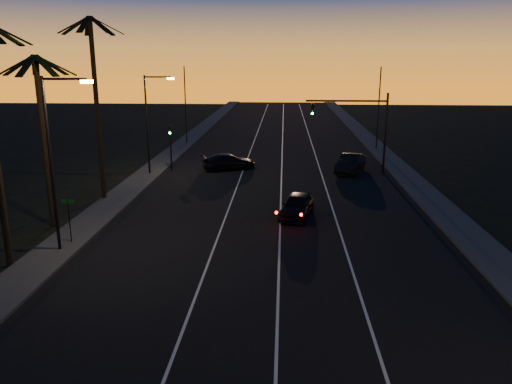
# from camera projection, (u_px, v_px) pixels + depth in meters

# --- Properties ---
(road) EXTENTS (20.00, 170.00, 0.01)m
(road) POSITION_uv_depth(u_px,v_px,m) (274.00, 202.00, 35.22)
(road) COLOR black
(road) RESTS_ON ground
(sidewalk_left) EXTENTS (2.40, 170.00, 0.16)m
(sidewalk_left) POSITION_uv_depth(u_px,v_px,m) (118.00, 199.00, 35.81)
(sidewalk_left) COLOR #373734
(sidewalk_left) RESTS_ON ground
(sidewalk_right) EXTENTS (2.40, 170.00, 0.16)m
(sidewalk_right) POSITION_uv_depth(u_px,v_px,m) (435.00, 203.00, 34.60)
(sidewalk_right) COLOR #373734
(sidewalk_right) RESTS_ON ground
(lane_stripe_left) EXTENTS (0.12, 160.00, 0.01)m
(lane_stripe_left) POSITION_uv_depth(u_px,v_px,m) (231.00, 201.00, 35.38)
(lane_stripe_left) COLOR silver
(lane_stripe_left) RESTS_ON road
(lane_stripe_mid) EXTENTS (0.12, 160.00, 0.01)m
(lane_stripe_mid) POSITION_uv_depth(u_px,v_px,m) (281.00, 202.00, 35.19)
(lane_stripe_mid) COLOR silver
(lane_stripe_mid) RESTS_ON road
(lane_stripe_right) EXTENTS (0.12, 160.00, 0.01)m
(lane_stripe_right) POSITION_uv_depth(u_px,v_px,m) (331.00, 203.00, 35.00)
(lane_stripe_right) COLOR silver
(lane_stripe_right) RESTS_ON road
(palm_mid) EXTENTS (4.25, 4.16, 10.03)m
(palm_mid) POSITION_uv_depth(u_px,v_px,m) (42.00, 123.00, 28.54)
(palm_mid) COLOR black
(palm_mid) RESTS_ON ground
(palm_far) EXTENTS (4.25, 4.16, 12.53)m
(palm_far) POSITION_uv_depth(u_px,v_px,m) (96.00, 92.00, 33.92)
(palm_far) COLOR black
(palm_far) RESTS_ON ground
(streetlight_left_near) EXTENTS (2.55, 0.26, 9.00)m
(streetlight_left_near) POSITION_uv_depth(u_px,v_px,m) (55.00, 152.00, 24.78)
(streetlight_left_near) COLOR black
(streetlight_left_near) RESTS_ON ground
(streetlight_left_far) EXTENTS (2.55, 0.26, 8.50)m
(streetlight_left_far) POSITION_uv_depth(u_px,v_px,m) (150.00, 117.00, 42.22)
(streetlight_left_far) COLOR black
(streetlight_left_far) RESTS_ON ground
(street_sign) EXTENTS (0.70, 0.06, 2.60)m
(street_sign) POSITION_uv_depth(u_px,v_px,m) (69.00, 216.00, 26.70)
(street_sign) COLOR black
(street_sign) RESTS_ON ground
(signal_mast) EXTENTS (7.10, 0.41, 7.00)m
(signal_mast) POSITION_uv_depth(u_px,v_px,m) (359.00, 119.00, 43.25)
(signal_mast) COLOR black
(signal_mast) RESTS_ON ground
(signal_post) EXTENTS (0.28, 0.37, 4.20)m
(signal_post) POSITION_uv_depth(u_px,v_px,m) (170.00, 139.00, 44.63)
(signal_post) COLOR black
(signal_post) RESTS_ON ground
(far_pole_left) EXTENTS (0.14, 0.14, 9.00)m
(far_pole_left) POSITION_uv_depth(u_px,v_px,m) (185.00, 106.00, 58.78)
(far_pole_left) COLOR black
(far_pole_left) RESTS_ON ground
(far_pole_right) EXTENTS (0.14, 0.14, 9.00)m
(far_pole_right) POSITION_uv_depth(u_px,v_px,m) (379.00, 109.00, 54.70)
(far_pole_right) COLOR black
(far_pole_right) RESTS_ON ground
(lead_car) EXTENTS (2.69, 5.12, 1.49)m
(lead_car) POSITION_uv_depth(u_px,v_px,m) (297.00, 205.00, 31.76)
(lead_car) COLOR black
(lead_car) RESTS_ON road
(right_car) EXTENTS (3.35, 5.21, 1.62)m
(right_car) POSITION_uv_depth(u_px,v_px,m) (350.00, 163.00, 44.24)
(right_car) COLOR black
(right_car) RESTS_ON road
(cross_car) EXTENTS (5.31, 3.78, 1.43)m
(cross_car) POSITION_uv_depth(u_px,v_px,m) (229.00, 162.00, 45.51)
(cross_car) COLOR black
(cross_car) RESTS_ON road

